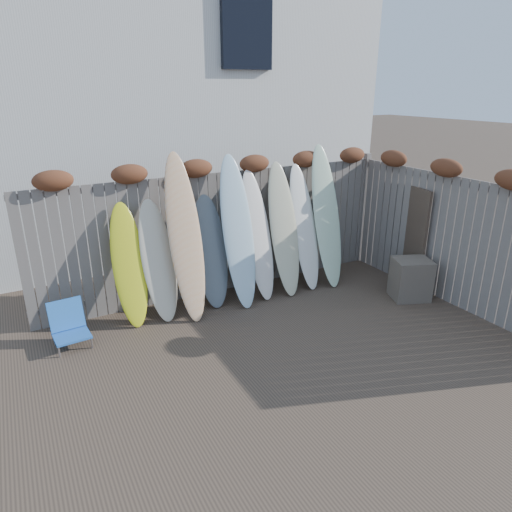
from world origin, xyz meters
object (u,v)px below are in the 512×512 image
lattice_panel (405,233)px  surfboard_0 (129,265)px  wooden_crate (411,279)px  beach_chair (69,325)px

lattice_panel → surfboard_0: (-4.62, 0.74, 0.02)m
wooden_crate → lattice_panel: lattice_panel is taller
lattice_panel → surfboard_0: surfboard_0 is taller
beach_chair → surfboard_0: size_ratio=0.33×
beach_chair → lattice_panel: size_ratio=0.35×
lattice_panel → surfboard_0: size_ratio=0.94×
beach_chair → surfboard_0: (0.92, 0.26, 0.60)m
wooden_crate → beach_chair: bearing=167.4°
wooden_crate → surfboard_0: surfboard_0 is taller
beach_chair → surfboard_0: bearing=15.6°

